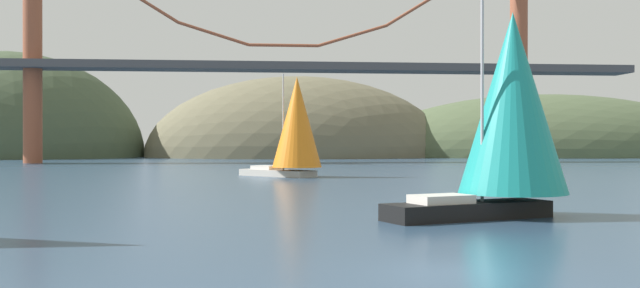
% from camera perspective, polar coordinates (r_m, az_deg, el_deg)
% --- Properties ---
extents(ground_plane, '(360.00, 360.00, 0.00)m').
position_cam_1_polar(ground_plane, '(18.75, 10.84, -10.09)').
color(ground_plane, '#2D4760').
extents(headland_center, '(64.63, 44.00, 34.09)m').
position_cam_1_polar(headland_center, '(153.07, -1.72, -1.01)').
color(headland_center, '#6B664C').
rests_on(headland_center, ground_plane).
extents(headland_left, '(55.56, 44.00, 43.33)m').
position_cam_1_polar(headland_left, '(160.64, -23.60, -0.97)').
color(headland_left, '#425138').
rests_on(headland_left, ground_plane).
extents(headland_right, '(84.12, 44.00, 27.17)m').
position_cam_1_polar(headland_right, '(166.07, 17.58, -0.92)').
color(headland_right, '#4C5B3D').
rests_on(headland_right, ground_plane).
extents(suspension_bridge, '(112.13, 6.00, 38.59)m').
position_cam_1_polar(suspension_bridge, '(113.62, -2.90, 7.09)').
color(suspension_bridge, brown).
rests_on(suspension_bridge, ground_plane).
extents(sailboat_orange_sail, '(8.65, 9.01, 9.69)m').
position_cam_1_polar(sailboat_orange_sail, '(66.77, -1.96, 1.46)').
color(sailboat_orange_sail, '#B7B2A8').
rests_on(sailboat_orange_sail, ground_plane).
extents(sailboat_teal_sail, '(9.35, 6.22, 10.74)m').
position_cam_1_polar(sailboat_teal_sail, '(33.00, 14.79, 2.66)').
color(sailboat_teal_sail, black).
rests_on(sailboat_teal_sail, ground_plane).
extents(channel_buoy, '(1.10, 1.10, 2.64)m').
position_cam_1_polar(channel_buoy, '(56.30, 11.96, -2.81)').
color(channel_buoy, green).
rests_on(channel_buoy, ground_plane).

